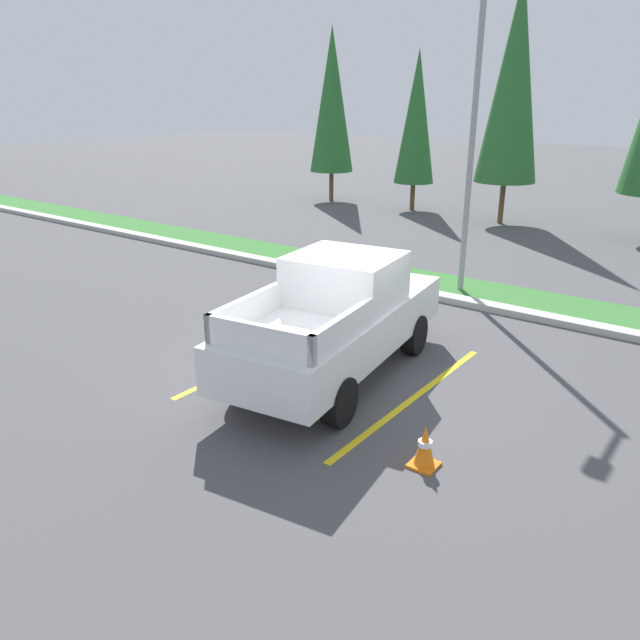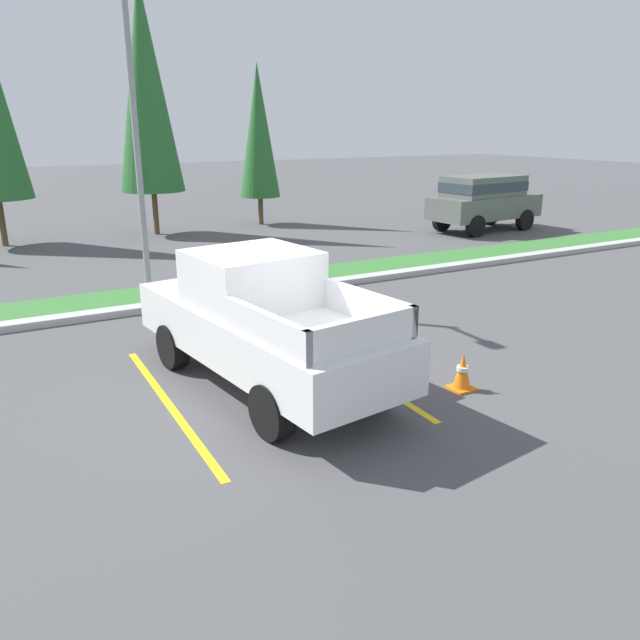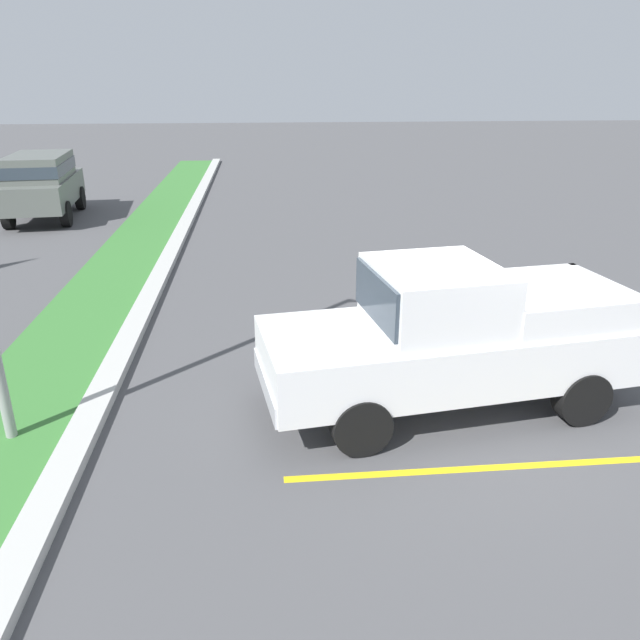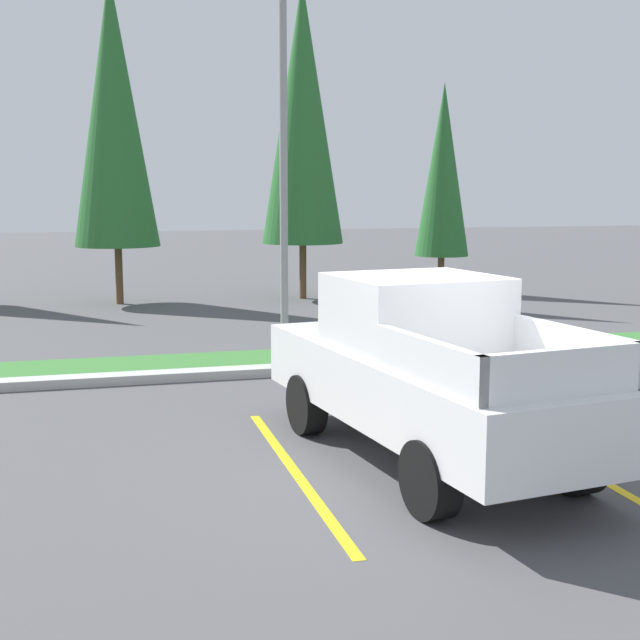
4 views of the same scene
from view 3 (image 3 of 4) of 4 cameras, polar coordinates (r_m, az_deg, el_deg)
name	(u,v)px [view 3 (image 3 of 4)]	position (r m, az deg, el deg)	size (l,w,h in m)	color
ground_plane	(444,398)	(9.26, 11.43, -7.11)	(120.00, 120.00, 0.00)	#4C4C4F
parking_line_near	(483,468)	(7.85, 14.90, -13.16)	(0.12, 4.80, 0.01)	yellow
parking_line_far	(420,359)	(10.41, 9.26, -3.58)	(0.12, 4.80, 0.01)	yellow
curb_strip	(94,410)	(9.19, -20.28, -7.83)	(56.00, 0.40, 0.15)	#B2B2AD
grass_median	(12,416)	(9.56, -26.68, -8.01)	(56.00, 1.80, 0.06)	#387533
pickup_truck_main	(449,339)	(8.61, 11.85, -1.72)	(2.60, 5.44, 2.10)	black
suv_distant	(42,181)	(22.44, -24.43, 11.66)	(4.77, 2.32, 2.10)	black
traffic_cone	(495,317)	(11.72, 15.94, 0.30)	(0.36, 0.36, 0.60)	orange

